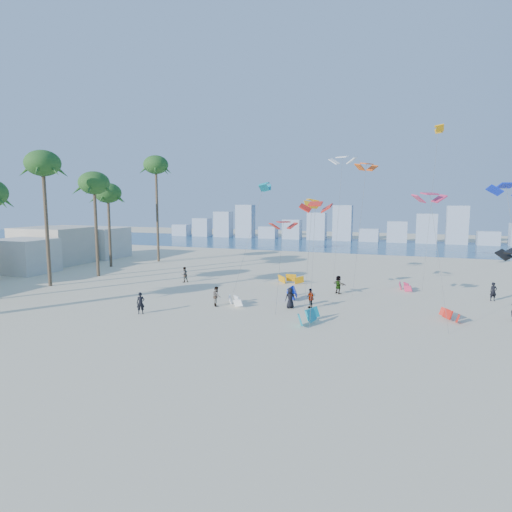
% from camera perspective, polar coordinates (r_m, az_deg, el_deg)
% --- Properties ---
extents(ground, '(220.00, 220.00, 0.00)m').
position_cam_1_polar(ground, '(28.43, -17.18, -12.79)').
color(ground, beige).
rests_on(ground, ground).
extents(ocean, '(220.00, 220.00, 0.00)m').
position_cam_1_polar(ocean, '(95.12, 9.65, 1.53)').
color(ocean, navy).
rests_on(ocean, ground).
extents(kitesurfer_near, '(0.81, 0.71, 1.86)m').
position_cam_1_polar(kitesurfer_near, '(38.14, -15.06, -6.06)').
color(kitesurfer_near, black).
rests_on(kitesurfer_near, ground).
extents(kitesurfer_mid, '(1.07, 1.11, 1.80)m').
position_cam_1_polar(kitesurfer_mid, '(39.72, -5.25, -5.33)').
color(kitesurfer_mid, gray).
rests_on(kitesurfer_mid, ground).
extents(kitesurfers_far, '(34.10, 10.08, 1.89)m').
position_cam_1_polar(kitesurfers_far, '(42.81, 9.59, -4.47)').
color(kitesurfers_far, black).
rests_on(kitesurfers_far, ground).
extents(grounded_kites, '(20.20, 19.01, 1.05)m').
position_cam_1_polar(grounded_kites, '(41.59, 8.48, -5.41)').
color(grounded_kites, white).
rests_on(grounded_kites, ground).
extents(flying_kites, '(25.99, 27.80, 18.56)m').
position_cam_1_polar(flying_kites, '(45.12, 13.96, 9.87)').
color(flying_kites, red).
rests_on(flying_kites, ground).
extents(palm_row, '(9.02, 44.80, 16.46)m').
position_cam_1_polar(palm_row, '(53.30, -26.15, 9.34)').
color(palm_row, brown).
rests_on(palm_row, ground).
extents(beachfront_buildings, '(11.50, 43.00, 6.00)m').
position_cam_1_polar(beachfront_buildings, '(65.65, -30.13, 0.33)').
color(beachfront_buildings, beige).
rests_on(beachfront_buildings, ground).
extents(distant_skyline, '(85.00, 3.00, 8.40)m').
position_cam_1_polar(distant_skyline, '(104.89, 10.00, 3.76)').
color(distant_skyline, '#9EADBF').
rests_on(distant_skyline, ground).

